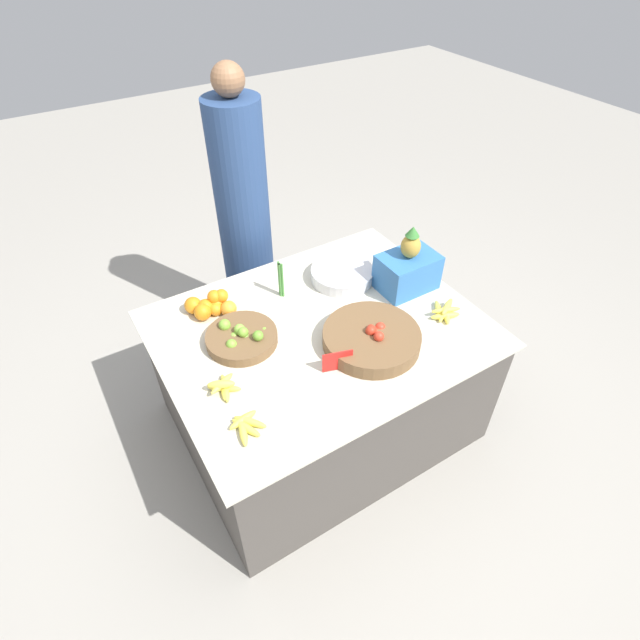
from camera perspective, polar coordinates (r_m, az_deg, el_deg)
name	(u,v)px	position (r m, az deg, el deg)	size (l,w,h in m)	color
ground_plane	(320,419)	(2.86, 0.00, -11.22)	(12.00, 12.00, 0.00)	#A39E93
market_table	(320,377)	(2.59, 0.00, -6.57)	(1.47, 1.18, 0.70)	#4C4742
lime_bowl	(242,337)	(2.28, -8.91, -1.94)	(0.32, 0.32, 0.09)	brown
tomato_basket	(372,338)	(2.25, 5.93, -2.04)	(0.44, 0.44, 0.11)	brown
orange_pile	(211,306)	(2.45, -12.40, 1.63)	(0.22, 0.19, 0.11)	orange
metal_bowl	(342,274)	(2.62, 2.55, 5.24)	(0.33, 0.33, 0.06)	silver
price_sign	(338,361)	(2.12, 2.02, -4.70)	(0.13, 0.04, 0.10)	red
produce_crate	(407,269)	(2.55, 9.97, 5.76)	(0.29, 0.20, 0.36)	#3370B7
veg_bundle	(280,280)	(2.47, -4.54, 4.60)	(0.02, 0.04, 0.20)	#4C8E42
banana_bunch_front_right	(444,312)	(2.47, 14.04, 0.93)	(0.17, 0.18, 0.06)	#EFDB4C
banana_bunch_front_center	(223,386)	(2.09, -11.00, -7.47)	(0.13, 0.16, 0.06)	#EFDB4C
banana_bunch_front_left	(246,425)	(1.97, -8.49, -11.83)	(0.14, 0.16, 0.03)	#EFDB4C
vendor_person	(245,226)	(2.97, -8.59, 10.60)	(0.30, 0.30, 1.65)	navy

